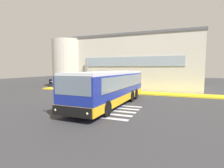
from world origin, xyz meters
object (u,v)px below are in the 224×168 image
at_px(bus_main_foreground, 110,88).
at_px(passenger_near_column, 89,82).
at_px(entry_support_column, 87,74).
at_px(safety_bollard_yellow, 115,90).
at_px(passenger_by_doorway, 98,83).

xyz_separation_m(bus_main_foreground, passenger_near_column, (-5.80, 6.93, -0.22)).
bearing_deg(entry_support_column, safety_bollard_yellow, -20.78).
bearing_deg(safety_bollard_yellow, passenger_by_doorway, 157.21).
bearing_deg(passenger_near_column, safety_bollard_yellow, -13.21).
bearing_deg(bus_main_foreground, passenger_near_column, 129.93).
relative_size(passenger_near_column, passenger_by_doorway, 1.00).
relative_size(entry_support_column, passenger_near_column, 2.47).
height_order(entry_support_column, passenger_near_column, entry_support_column).
bearing_deg(passenger_by_doorway, entry_support_column, 162.34).
bearing_deg(passenger_by_doorway, passenger_near_column, -166.51).
distance_m(passenger_by_doorway, safety_bollard_yellow, 3.15).
distance_m(entry_support_column, passenger_near_column, 1.61).
distance_m(passenger_near_column, safety_bollard_yellow, 4.12).
height_order(bus_main_foreground, safety_bollard_yellow, bus_main_foreground).
distance_m(bus_main_foreground, passenger_near_column, 9.04).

